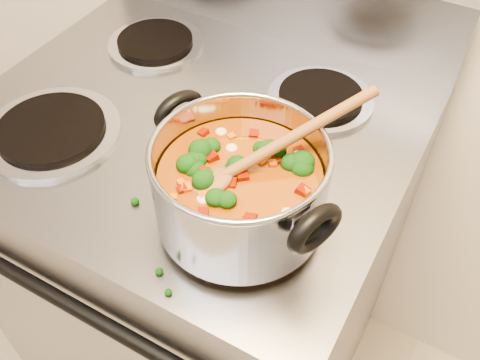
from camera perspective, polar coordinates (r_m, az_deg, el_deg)
name	(u,v)px	position (r m, az deg, el deg)	size (l,w,h in m)	color
electric_range	(204,264)	(1.27, -3.84, -8.93)	(0.75, 0.68, 1.08)	gray
stockpot	(240,186)	(0.70, 0.00, -0.69)	(0.30, 0.23, 0.14)	#9A9AA1
wooden_spoon	(252,160)	(0.68, 1.27, 2.13)	(0.19, 0.24, 0.10)	brown
cooktop_crumbs	(258,210)	(0.77, 1.94, -3.23)	(0.33, 0.29, 0.01)	black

